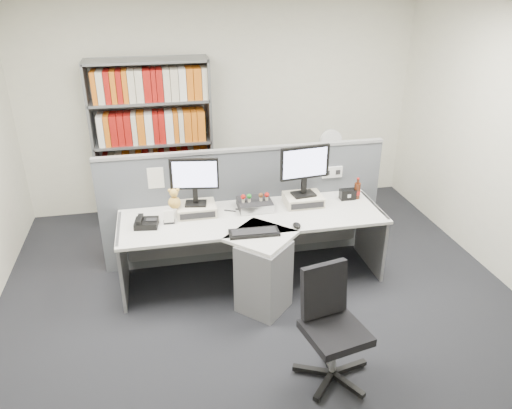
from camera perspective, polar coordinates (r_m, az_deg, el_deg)
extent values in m
plane|color=#26272C|center=(4.56, 1.72, -14.02)|extent=(5.50, 5.50, 0.00)
cube|color=white|center=(6.42, -3.90, 11.41)|extent=(5.00, 0.04, 2.70)
cube|color=white|center=(3.53, 2.32, 22.25)|extent=(5.00, 5.50, 0.04)
cube|color=#595E65|center=(5.26, -1.33, -0.16)|extent=(3.00, 0.05, 1.25)
cube|color=#A0A1A6|center=(5.02, -1.40, 6.39)|extent=(3.00, 0.07, 0.03)
cube|color=white|center=(5.34, 8.79, 3.75)|extent=(0.22, 0.04, 0.12)
cube|color=white|center=(4.99, -11.54, 3.20)|extent=(0.16, 0.00, 0.22)
cube|color=white|center=(5.01, -6.97, 3.59)|extent=(0.16, 0.00, 0.22)
cube|color=white|center=(5.23, 6.27, 4.59)|extent=(0.16, 0.00, 0.22)
cube|color=silver|center=(4.84, -0.41, -1.45)|extent=(2.60, 0.80, 0.03)
cube|color=silver|center=(4.50, 0.60, -3.71)|extent=(0.74, 0.74, 0.03)
cube|color=gray|center=(4.59, 0.90, -8.35)|extent=(0.57, 0.57, 0.69)
cube|color=gray|center=(4.96, -15.15, -6.33)|extent=(0.03, 0.70, 0.72)
cube|color=gray|center=(5.38, 13.12, -3.45)|extent=(0.03, 0.70, 0.72)
cube|color=gray|center=(5.32, -1.16, -3.15)|extent=(2.50, 0.02, 0.45)
cube|color=beige|center=(4.89, -6.94, -0.51)|extent=(0.38, 0.30, 0.10)
cube|color=black|center=(4.76, -6.76, -1.28)|extent=(0.34, 0.01, 0.06)
cube|color=beige|center=(5.08, 5.49, 0.59)|extent=(0.38, 0.30, 0.10)
cube|color=black|center=(4.96, 5.98, -0.12)|extent=(0.34, 0.01, 0.06)
cube|color=black|center=(4.87, -6.97, 0.12)|extent=(0.23, 0.18, 0.02)
cube|color=black|center=(4.83, -7.02, 1.02)|extent=(0.05, 0.03, 0.17)
cube|color=black|center=(4.75, -7.17, 3.53)|extent=(0.47, 0.11, 0.31)
cube|color=#C3C8FF|center=(4.73, -7.11, 3.45)|extent=(0.42, 0.07, 0.26)
cube|color=black|center=(5.06, 5.51, 1.21)|extent=(0.24, 0.19, 0.02)
cube|color=black|center=(5.02, 5.56, 2.17)|extent=(0.05, 0.04, 0.19)
cube|color=black|center=(4.93, 5.68, 4.86)|extent=(0.51, 0.10, 0.34)
cube|color=#C3C8FF|center=(4.91, 5.72, 4.78)|extent=(0.46, 0.06, 0.29)
cube|color=black|center=(4.97, -0.16, 0.02)|extent=(0.33, 0.30, 0.09)
cube|color=silver|center=(4.84, 0.20, -0.72)|extent=(0.33, 0.01, 0.08)
cylinder|color=beige|center=(4.90, -1.48, 0.45)|extent=(0.03, 0.03, 0.03)
sphere|color=#A5140F|center=(4.88, -1.49, 0.90)|extent=(0.05, 0.05, 0.05)
cylinder|color=beige|center=(4.91, -0.80, 0.51)|extent=(0.03, 0.03, 0.03)
sphere|color=#19721E|center=(4.89, -0.80, 0.96)|extent=(0.05, 0.05, 0.05)
cylinder|color=beige|center=(4.93, 0.57, 0.63)|extent=(0.03, 0.03, 0.03)
sphere|color=#593319|center=(4.92, 0.57, 1.08)|extent=(0.05, 0.05, 0.05)
cylinder|color=beige|center=(4.95, 1.25, 0.69)|extent=(0.03, 0.03, 0.03)
sphere|color=#A5140F|center=(4.93, 1.26, 1.14)|extent=(0.05, 0.05, 0.05)
cube|color=black|center=(4.50, -0.23, -3.28)|extent=(0.47, 0.19, 0.03)
cube|color=black|center=(4.49, -0.23, -3.10)|extent=(0.41, 0.14, 0.01)
ellipsoid|color=black|center=(4.62, 4.75, -2.43)|extent=(0.07, 0.11, 0.04)
cube|color=black|center=(4.74, -12.55, -2.13)|extent=(0.24, 0.22, 0.06)
cube|color=black|center=(4.73, -13.30, -1.65)|extent=(0.07, 0.18, 0.03)
cube|color=black|center=(4.72, -12.01, -1.75)|extent=(0.10, 0.07, 0.01)
cube|color=black|center=(4.77, -10.02, -1.99)|extent=(0.10, 0.06, 0.02)
cube|color=white|center=(4.72, -10.07, -1.43)|extent=(0.09, 0.04, 0.11)
cube|color=white|center=(4.76, -10.09, -1.21)|extent=(0.09, 0.04, 0.11)
sphere|color=gold|center=(4.80, -9.42, 0.22)|extent=(0.12, 0.12, 0.12)
sphere|color=gold|center=(4.76, -9.50, 1.33)|extent=(0.08, 0.08, 0.08)
sphere|color=gold|center=(4.74, -9.99, 1.62)|extent=(0.03, 0.03, 0.03)
sphere|color=gold|center=(4.74, -9.07, 1.70)|extent=(0.03, 0.03, 0.03)
cube|color=black|center=(5.26, 10.56, 1.17)|extent=(0.16, 0.09, 0.11)
cylinder|color=#3F190A|center=(5.28, 11.62, 1.56)|extent=(0.07, 0.07, 0.17)
cylinder|color=#A5140F|center=(5.29, 11.60, 1.38)|extent=(0.07, 0.07, 0.05)
cylinder|color=#3F190A|center=(5.24, 11.72, 2.66)|extent=(0.03, 0.03, 0.05)
cylinder|color=#A5140F|center=(5.23, 11.75, 2.96)|extent=(0.03, 0.03, 0.01)
cube|color=gray|center=(6.21, -18.15, 6.36)|extent=(0.03, 0.40, 2.00)
cube|color=gray|center=(6.20, -5.34, 7.50)|extent=(0.03, 0.40, 2.00)
cube|color=gray|center=(6.35, -11.79, 7.50)|extent=(1.40, 0.02, 2.00)
cube|color=gray|center=(6.53, -11.01, -1.20)|extent=(1.38, 0.40, 0.03)
cube|color=gray|center=(6.33, -11.38, 2.85)|extent=(1.38, 0.40, 0.03)
cube|color=gray|center=(6.16, -11.78, 7.15)|extent=(1.38, 0.40, 0.03)
cube|color=gray|center=(6.03, -12.20, 11.66)|extent=(1.38, 0.40, 0.03)
cube|color=gray|center=(5.94, -12.62, 15.97)|extent=(1.38, 0.40, 0.03)
cube|color=#A5140F|center=(6.42, -11.14, 0.24)|extent=(1.24, 0.28, 0.36)
cube|color=orange|center=(6.23, -11.53, 4.40)|extent=(1.24, 0.28, 0.36)
cube|color=beige|center=(6.08, -11.93, 8.81)|extent=(1.24, 0.28, 0.36)
cube|color=white|center=(5.96, -12.37, 13.41)|extent=(1.24, 0.28, 0.36)
cube|color=gray|center=(6.33, 8.18, 1.41)|extent=(0.45, 0.60, 0.70)
cube|color=black|center=(6.00, 9.22, 1.75)|extent=(0.40, 0.02, 0.28)
cube|color=black|center=(6.14, 9.01, -0.99)|extent=(0.40, 0.02, 0.28)
cylinder|color=white|center=(6.19, 8.39, 4.49)|extent=(0.17, 0.17, 0.03)
cylinder|color=white|center=(6.16, 8.44, 5.34)|extent=(0.03, 0.03, 0.17)
cylinder|color=white|center=(6.07, 8.64, 7.27)|extent=(0.28, 0.08, 0.28)
cylinder|color=silver|center=(6.09, 8.55, 7.36)|extent=(0.28, 0.07, 0.28)
cylinder|color=silver|center=(3.99, 8.97, -16.72)|extent=(0.05, 0.05, 0.38)
cube|color=black|center=(3.86, 9.18, -14.44)|extent=(0.51, 0.51, 0.07)
cube|color=black|center=(3.83, 7.87, -9.72)|extent=(0.39, 0.18, 0.44)
cube|color=black|center=(4.20, 10.84, -17.96)|extent=(0.29, 0.10, 0.04)
cylinder|color=black|center=(4.26, 12.15, -17.60)|extent=(0.05, 0.05, 0.03)
cube|color=black|center=(4.24, 8.22, -17.15)|extent=(0.08, 0.29, 0.04)
cylinder|color=black|center=(4.33, 7.86, -16.29)|extent=(0.05, 0.05, 0.03)
cube|color=black|center=(4.13, 6.31, -18.46)|extent=(0.28, 0.16, 0.04)
cylinder|color=black|center=(4.15, 4.68, -18.41)|extent=(0.05, 0.05, 0.03)
cube|color=black|center=(4.01, 7.79, -20.21)|extent=(0.22, 0.24, 0.04)
cylinder|color=black|center=(3.95, 7.08, -21.40)|extent=(0.05, 0.05, 0.03)
cube|color=black|center=(4.05, 10.71, -19.86)|extent=(0.18, 0.27, 0.04)
cylinder|color=black|center=(4.02, 12.03, -20.78)|extent=(0.05, 0.05, 0.03)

